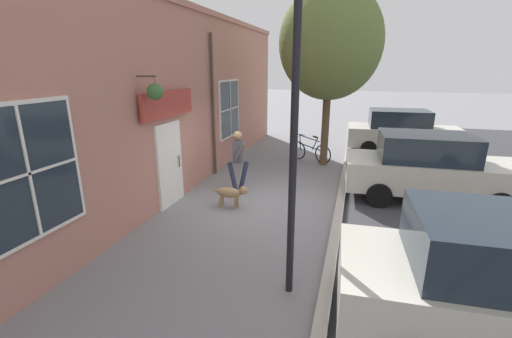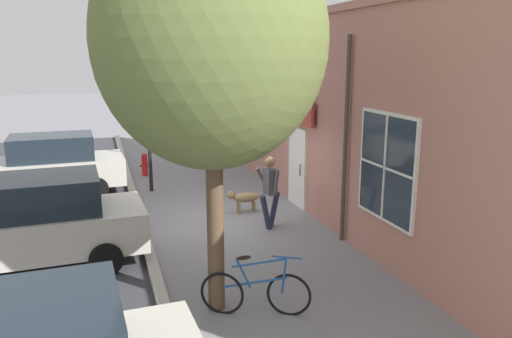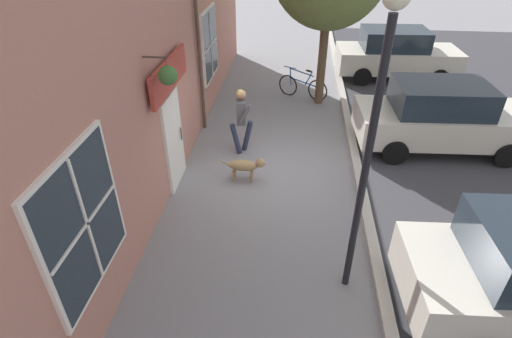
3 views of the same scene
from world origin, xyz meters
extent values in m
plane|color=gray|center=(0.00, 0.00, 0.00)|extent=(90.00, 90.00, 0.00)
cube|color=#B2ADA3|center=(2.00, 0.00, 0.06)|extent=(0.20, 28.00, 0.12)
cube|color=#B27566|center=(-2.35, 0.00, 2.42)|extent=(0.30, 18.00, 4.85)
cube|color=white|center=(-2.18, -0.72, 1.05)|extent=(0.10, 1.10, 2.10)
cube|color=#232D38|center=(-2.15, -0.72, 1.00)|extent=(0.03, 0.90, 1.90)
cylinder|color=#47382D|center=(-2.09, -0.37, 1.05)|extent=(0.03, 0.03, 0.30)
cube|color=#AD3D33|center=(-2.08, -0.72, 2.55)|extent=(0.08, 2.20, 0.60)
cylinder|color=#47382D|center=(-2.12, 1.99, 2.18)|extent=(0.09, 0.09, 4.36)
cylinder|color=#47382D|center=(-1.96, -1.71, 3.21)|extent=(0.44, 0.04, 0.04)
cylinder|color=#47382D|center=(-1.78, -1.71, 3.03)|extent=(0.01, 0.01, 0.34)
cone|color=#2D2823|center=(-1.78, -1.71, 2.81)|extent=(0.32, 0.32, 0.18)
sphere|color=#3D6B33|center=(-1.78, -1.71, 2.90)|extent=(0.34, 0.34, 0.34)
cube|color=white|center=(-2.18, -4.50, 1.95)|extent=(0.08, 1.82, 2.02)
cube|color=#232D38|center=(-2.15, -4.50, 1.95)|extent=(0.03, 1.70, 1.90)
cube|color=white|center=(-2.13, -4.50, 1.95)|extent=(0.04, 0.04, 1.90)
cube|color=white|center=(-2.13, -4.50, 1.95)|extent=(0.04, 1.70, 0.04)
cube|color=white|center=(-2.18, 3.52, 1.95)|extent=(0.08, 1.82, 2.02)
cube|color=#232D38|center=(-2.15, 3.52, 1.95)|extent=(0.03, 1.70, 1.90)
cube|color=white|center=(-2.13, 3.52, 1.95)|extent=(0.04, 0.04, 1.90)
cube|color=white|center=(-2.13, 3.52, 1.95)|extent=(0.04, 1.70, 0.04)
cylinder|color=#282D47|center=(-0.75, 0.85, 0.41)|extent=(0.31, 0.16, 0.83)
cylinder|color=#282D47|center=(-1.02, 0.65, 0.41)|extent=(0.31, 0.16, 0.83)
cube|color=#4C4C51|center=(-0.88, 0.75, 1.12)|extent=(0.26, 0.36, 0.60)
sphere|color=#936B4C|center=(-0.86, 0.75, 1.57)|extent=(0.23, 0.23, 0.23)
sphere|color=tan|center=(-0.89, 0.75, 1.59)|extent=(0.21, 0.21, 0.21)
cylinder|color=#4C4C51|center=(-0.95, 0.97, 1.14)|extent=(0.17, 0.10, 0.57)
cylinder|color=#4C4C51|center=(-0.76, 0.53, 1.16)|extent=(0.34, 0.12, 0.52)
ellipsoid|color=#997A51|center=(-0.68, -0.53, 0.39)|extent=(0.68, 0.29, 0.25)
cylinder|color=#997A51|center=(-0.48, -0.45, 0.14)|extent=(0.06, 0.06, 0.28)
cylinder|color=#997A51|center=(-0.48, -0.62, 0.14)|extent=(0.06, 0.06, 0.28)
cylinder|color=#997A51|center=(-0.88, -0.45, 0.14)|extent=(0.06, 0.06, 0.28)
cylinder|color=#997A51|center=(-0.89, -0.61, 0.14)|extent=(0.06, 0.06, 0.28)
sphere|color=#997A51|center=(-0.29, -0.54, 0.49)|extent=(0.21, 0.21, 0.21)
cone|color=#997A51|center=(-0.18, -0.54, 0.47)|extent=(0.10, 0.09, 0.09)
cone|color=#997A51|center=(-0.30, -0.49, 0.59)|extent=(0.06, 0.06, 0.07)
cone|color=#997A51|center=(-0.30, -0.59, 0.59)|extent=(0.06, 0.06, 0.07)
cylinder|color=#997A51|center=(-1.10, -0.53, 0.44)|extent=(0.21, 0.04, 0.14)
cylinder|color=brown|center=(1.18, 4.11, 1.49)|extent=(0.26, 0.26, 2.97)
torus|color=black|center=(0.16, 4.66, 0.33)|extent=(0.63, 0.39, 0.70)
torus|color=black|center=(1.14, 4.30, 0.33)|extent=(0.63, 0.39, 0.70)
cylinder|color=#1E4C8C|center=(0.65, 4.48, 0.53)|extent=(0.93, 0.38, 0.21)
cylinder|color=#1E4C8C|center=(0.82, 4.42, 0.67)|extent=(0.24, 0.12, 0.47)
cylinder|color=#1E4C8C|center=(0.60, 4.50, 0.85)|extent=(0.79, 0.32, 0.18)
cylinder|color=#1E4C8C|center=(0.24, 4.63, 0.65)|extent=(0.10, 0.07, 0.58)
cylinder|color=#1E4C8C|center=(0.20, 4.65, 0.95)|extent=(0.41, 0.26, 0.03)
ellipsoid|color=black|center=(0.82, 4.42, 0.93)|extent=(0.27, 0.18, 0.10)
cylinder|color=black|center=(2.96, -2.94, 0.31)|extent=(0.63, 0.21, 0.62)
cube|color=beige|center=(4.21, 1.50, 0.69)|extent=(4.38, 1.97, 0.76)
cube|color=#1E2833|center=(3.99, 1.49, 1.41)|extent=(2.31, 1.66, 0.68)
cylinder|color=black|center=(5.50, 2.44, 0.31)|extent=(0.63, 0.21, 0.62)
cylinder|color=black|center=(5.58, 0.68, 0.31)|extent=(0.63, 0.21, 0.62)
cylinder|color=black|center=(2.83, 2.31, 0.31)|extent=(0.63, 0.21, 0.62)
cylinder|color=black|center=(2.92, 0.55, 0.31)|extent=(0.63, 0.21, 0.62)
cube|color=beige|center=(4.05, 6.75, 0.69)|extent=(4.38, 1.97, 0.76)
cube|color=#1E2833|center=(3.83, 6.74, 1.41)|extent=(2.31, 1.66, 0.68)
cylinder|color=black|center=(5.34, 7.69, 0.31)|extent=(0.63, 0.21, 0.62)
cylinder|color=black|center=(5.42, 5.93, 0.31)|extent=(0.63, 0.21, 0.62)
cylinder|color=black|center=(2.67, 7.56, 0.31)|extent=(0.63, 0.21, 0.62)
cylinder|color=black|center=(2.76, 5.80, 0.31)|extent=(0.63, 0.21, 0.62)
cylinder|color=black|center=(1.43, -3.39, 2.17)|extent=(0.11, 0.11, 4.34)
camera|label=1|loc=(2.25, -7.98, 3.39)|focal=24.00mm
camera|label=2|loc=(2.79, 11.26, 3.95)|focal=35.00mm
camera|label=3|loc=(0.40, -8.10, 5.29)|focal=28.00mm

